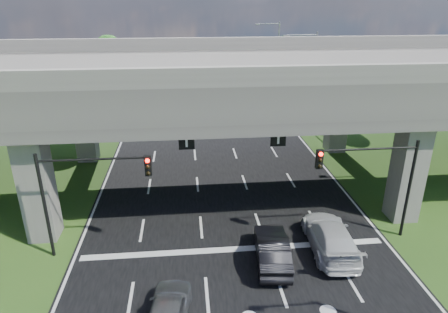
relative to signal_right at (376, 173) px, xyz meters
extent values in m
plane|color=#284A17|center=(-7.82, -3.94, -4.19)|extent=(160.00, 160.00, 0.00)
cube|color=black|center=(-7.82, 6.06, -4.17)|extent=(18.00, 120.00, 0.03)
cube|color=#3C3936|center=(-7.82, 8.06, 3.81)|extent=(80.00, 15.00, 2.00)
cube|color=slate|center=(-7.82, 0.81, 5.31)|extent=(80.00, 0.50, 1.00)
cube|color=slate|center=(-7.82, 15.31, 5.31)|extent=(80.00, 0.50, 1.00)
cube|color=slate|center=(-18.82, 2.06, -0.69)|extent=(1.60, 1.60, 7.00)
cube|color=slate|center=(-18.82, 14.06, -0.69)|extent=(1.60, 1.60, 7.00)
cube|color=slate|center=(3.18, 2.06, -0.69)|extent=(1.60, 1.60, 7.00)
cube|color=slate|center=(3.18, 14.06, -0.69)|extent=(1.60, 1.60, 7.00)
cube|color=black|center=(-10.32, 1.06, 1.81)|extent=(0.85, 0.06, 0.85)
cube|color=black|center=(-5.32, 1.06, 1.81)|extent=(0.85, 0.06, 0.85)
cylinder|color=black|center=(2.18, 0.06, -1.19)|extent=(0.18, 0.18, 6.00)
cylinder|color=black|center=(-0.57, 0.06, 1.41)|extent=(5.50, 0.12, 0.12)
cube|color=black|center=(-3.32, -0.12, 1.01)|extent=(0.35, 0.28, 1.05)
sphere|color=#FF0C05|center=(-3.32, -0.28, 1.36)|extent=(0.22, 0.22, 0.22)
cylinder|color=black|center=(-17.82, 0.06, -1.19)|extent=(0.18, 0.18, 6.00)
cylinder|color=black|center=(-15.07, 0.06, 1.41)|extent=(5.50, 0.12, 0.12)
cube|color=black|center=(-12.32, -0.12, 1.01)|extent=(0.35, 0.28, 1.05)
sphere|color=#FF0C05|center=(-12.32, -0.28, 1.36)|extent=(0.22, 0.22, 0.22)
cylinder|color=gray|center=(2.68, 20.06, 0.81)|extent=(0.16, 0.16, 10.00)
cylinder|color=gray|center=(1.18, 20.06, 5.51)|extent=(3.00, 0.10, 0.10)
cube|color=gray|center=(-0.32, 20.06, 5.41)|extent=(0.60, 0.25, 0.18)
cylinder|color=gray|center=(2.68, 36.06, 0.81)|extent=(0.16, 0.16, 10.00)
cylinder|color=gray|center=(1.18, 36.06, 5.51)|extent=(3.00, 0.10, 0.10)
cube|color=gray|center=(-0.32, 36.06, 5.41)|extent=(0.60, 0.25, 0.18)
cylinder|color=black|center=(-21.82, 22.06, -2.54)|extent=(0.36, 0.36, 3.30)
sphere|color=#244D14|center=(-21.82, 22.06, 0.46)|extent=(4.50, 4.50, 4.50)
sphere|color=#244D14|center=(-21.42, 21.76, 1.81)|extent=(3.60, 3.60, 3.60)
sphere|color=#244D14|center=(-22.12, 22.46, -0.44)|extent=(3.30, 3.30, 3.30)
cylinder|color=black|center=(-24.82, 30.06, -2.76)|extent=(0.36, 0.36, 2.86)
sphere|color=#244D14|center=(-24.82, 30.06, -0.16)|extent=(3.90, 3.90, 3.90)
sphere|color=#244D14|center=(-24.42, 29.76, 1.01)|extent=(3.12, 3.12, 3.12)
sphere|color=#244D14|center=(-25.12, 30.46, -0.94)|extent=(2.86, 2.86, 2.86)
cylinder|color=black|center=(-20.82, 38.06, -2.43)|extent=(0.36, 0.36, 3.52)
sphere|color=#244D14|center=(-20.82, 38.06, 0.77)|extent=(4.80, 4.80, 4.80)
sphere|color=#244D14|center=(-20.42, 37.76, 2.21)|extent=(3.84, 3.84, 3.84)
sphere|color=#244D14|center=(-21.12, 38.46, -0.19)|extent=(3.52, 3.52, 3.52)
cylinder|color=black|center=(5.18, 24.06, -2.65)|extent=(0.36, 0.36, 3.08)
sphere|color=#244D14|center=(5.18, 24.06, 0.15)|extent=(4.20, 4.20, 4.20)
sphere|color=#244D14|center=(5.58, 23.76, 1.41)|extent=(3.36, 3.36, 3.36)
sphere|color=#244D14|center=(4.88, 24.46, -0.69)|extent=(3.08, 3.08, 3.08)
cylinder|color=black|center=(8.18, 32.06, -2.76)|extent=(0.36, 0.36, 2.86)
sphere|color=#244D14|center=(8.18, 32.06, -0.16)|extent=(3.90, 3.90, 3.90)
sphere|color=#244D14|center=(8.58, 31.76, 1.01)|extent=(3.12, 3.12, 3.12)
sphere|color=#244D14|center=(7.88, 32.46, -0.94)|extent=(2.86, 2.86, 2.86)
cylinder|color=black|center=(4.18, 40.06, -2.54)|extent=(0.36, 0.36, 3.30)
sphere|color=#244D14|center=(4.18, 40.06, 0.46)|extent=(4.50, 4.50, 4.50)
sphere|color=#244D14|center=(4.58, 39.76, 1.81)|extent=(3.60, 3.60, 3.60)
sphere|color=#244D14|center=(3.88, 40.46, -0.44)|extent=(3.30, 3.30, 3.30)
imported|color=#9FA0A6|center=(-11.36, -5.72, -3.41)|extent=(2.29, 4.58, 1.50)
imported|color=black|center=(-6.02, -1.73, -3.38)|extent=(2.13, 4.83, 1.54)
imported|color=silver|center=(-2.57, -0.94, -3.33)|extent=(2.69, 5.81, 1.64)
camera|label=1|loc=(-10.32, -19.10, 9.14)|focal=32.00mm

